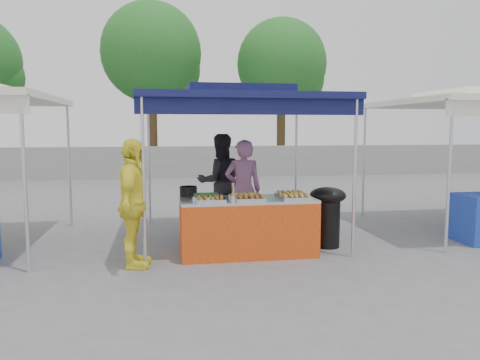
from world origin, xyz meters
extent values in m
plane|color=slate|center=(0.00, 0.00, 0.00)|extent=(80.00, 80.00, 0.00)
cube|color=gray|center=(0.00, 11.00, 0.60)|extent=(40.00, 0.25, 1.20)
cylinder|color=silver|center=(-1.50, -0.50, 1.15)|extent=(0.05, 0.05, 2.30)
cylinder|color=silver|center=(1.50, -0.50, 1.15)|extent=(0.05, 0.05, 2.30)
cylinder|color=silver|center=(-1.50, 2.50, 1.15)|extent=(0.05, 0.05, 2.30)
cylinder|color=silver|center=(1.50, 2.50, 1.15)|extent=(0.05, 0.05, 2.30)
cube|color=#12154A|center=(0.00, 1.00, 2.35)|extent=(3.20, 3.20, 0.10)
cube|color=#12154A|center=(0.00, 1.00, 2.48)|extent=(1.65, 1.65, 0.18)
cube|color=#12154A|center=(0.00, -0.50, 2.20)|extent=(3.20, 0.04, 0.25)
cylinder|color=silver|center=(-3.00, -0.50, 1.15)|extent=(0.05, 0.05, 2.30)
cylinder|color=silver|center=(-3.00, 2.50, 1.15)|extent=(0.05, 0.05, 2.30)
cylinder|color=silver|center=(3.00, -0.50, 1.15)|extent=(0.05, 0.05, 2.30)
cylinder|color=silver|center=(3.00, 2.50, 1.15)|extent=(0.05, 0.05, 2.30)
cube|color=white|center=(4.50, 1.00, 2.35)|extent=(3.20, 3.20, 0.10)
cube|color=white|center=(4.50, 1.00, 2.48)|extent=(1.65, 1.65, 0.18)
cylinder|color=#4A351C|center=(-1.58, 12.84, 2.21)|extent=(0.36, 0.36, 4.43)
sphere|color=#256A24|center=(-1.58, 12.84, 4.93)|extent=(4.05, 4.05, 4.05)
sphere|color=#256A24|center=(-0.98, 13.04, 4.30)|extent=(2.78, 2.78, 2.78)
cylinder|color=#4A351C|center=(3.81, 12.64, 2.06)|extent=(0.36, 0.36, 4.12)
sphere|color=#256A24|center=(3.81, 12.64, 4.59)|extent=(3.76, 3.76, 3.76)
sphere|color=#256A24|center=(4.41, 12.84, 4.00)|extent=(2.59, 2.59, 2.59)
cube|color=#DC4813|center=(0.00, -0.10, 0.40)|extent=(2.00, 0.80, 0.81)
cube|color=silver|center=(0.00, -0.10, 0.83)|extent=(2.00, 0.80, 0.04)
cube|color=white|center=(-0.58, -0.34, 0.88)|extent=(0.42, 0.30, 0.05)
cube|color=brown|center=(-0.58, -0.34, 0.91)|extent=(0.35, 0.25, 0.02)
cube|color=white|center=(-0.01, -0.34, 0.88)|extent=(0.42, 0.30, 0.05)
cube|color=brown|center=(-0.01, -0.34, 0.91)|extent=(0.35, 0.25, 0.02)
cube|color=white|center=(0.67, -0.34, 0.88)|extent=(0.42, 0.30, 0.05)
cube|color=gold|center=(0.67, -0.34, 0.91)|extent=(0.35, 0.25, 0.02)
cube|color=white|center=(-0.61, -0.01, 0.88)|extent=(0.42, 0.30, 0.05)
cube|color=#266322|center=(-0.61, -0.01, 0.91)|extent=(0.35, 0.25, 0.02)
cube|color=white|center=(-0.05, -0.05, 0.88)|extent=(0.42, 0.30, 0.05)
cube|color=yellow|center=(-0.05, -0.05, 0.91)|extent=(0.35, 0.25, 0.02)
cube|color=white|center=(0.67, -0.03, 0.88)|extent=(0.42, 0.30, 0.05)
cube|color=gold|center=(0.67, -0.03, 0.91)|extent=(0.35, 0.25, 0.02)
cylinder|color=black|center=(-0.86, 0.28, 0.93)|extent=(0.26, 0.26, 0.15)
cylinder|color=silver|center=(-0.27, -0.41, 0.89)|extent=(0.07, 0.07, 0.09)
cylinder|color=black|center=(1.33, 0.14, 0.39)|extent=(0.40, 0.40, 0.77)
ellipsoid|color=black|center=(1.33, 0.14, 0.84)|extent=(0.58, 0.58, 0.26)
cube|color=#162FB9|center=(-0.30, 0.47, 0.17)|extent=(0.55, 0.39, 0.33)
cube|color=#162FB9|center=(0.20, 0.50, 0.17)|extent=(0.56, 0.39, 0.33)
cube|color=#162FB9|center=(0.20, 0.50, 0.50)|extent=(0.55, 0.38, 0.33)
imported|color=#9C638A|center=(0.10, 0.86, 0.85)|extent=(0.64, 0.44, 1.70)
imported|color=#222227|center=(-0.18, 1.73, 0.89)|extent=(0.95, 0.78, 1.79)
imported|color=#FFEE38|center=(-1.65, -0.48, 0.88)|extent=(0.53, 1.07, 1.75)
camera|label=1|loc=(-1.26, -6.86, 1.89)|focal=35.00mm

